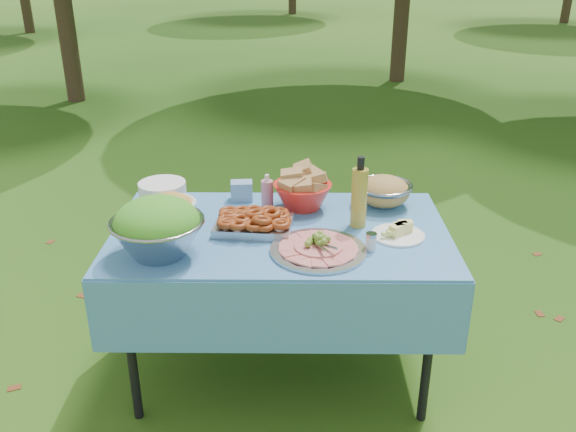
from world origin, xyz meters
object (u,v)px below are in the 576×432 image
at_px(bread_bowl, 303,189).
at_px(plate_stack, 163,192).
at_px(salad_bowl, 157,227).
at_px(picnic_table, 281,304).
at_px(oil_bottle, 359,192).
at_px(charcuterie_platter, 319,242).
at_px(pasta_bowl_steel, 384,191).

bearing_deg(bread_bowl, plate_stack, 174.98).
xyz_separation_m(salad_bowl, bread_bowl, (0.58, 0.48, -0.03)).
bearing_deg(salad_bowl, picnic_table, 26.16).
bearing_deg(salad_bowl, oil_bottle, 18.98).
height_order(picnic_table, plate_stack, plate_stack).
xyz_separation_m(charcuterie_platter, oil_bottle, (0.18, 0.25, 0.12)).
bearing_deg(charcuterie_platter, pasta_bowl_steel, 56.38).
distance_m(bread_bowl, oil_bottle, 0.32).
relative_size(picnic_table, salad_bowl, 3.96).
xyz_separation_m(salad_bowl, plate_stack, (-0.09, 0.54, -0.07)).
bearing_deg(plate_stack, salad_bowl, -80.31).
bearing_deg(pasta_bowl_steel, charcuterie_platter, -123.62).
distance_m(picnic_table, oil_bottle, 0.64).
height_order(picnic_table, bread_bowl, bread_bowl).
bearing_deg(bread_bowl, picnic_table, -111.80).
height_order(plate_stack, bread_bowl, bread_bowl).
bearing_deg(plate_stack, charcuterie_platter, -35.06).
bearing_deg(plate_stack, picnic_table, -28.26).
height_order(picnic_table, pasta_bowl_steel, pasta_bowl_steel).
bearing_deg(bread_bowl, charcuterie_platter, -82.61).
relative_size(picnic_table, charcuterie_platter, 3.71).
bearing_deg(pasta_bowl_steel, plate_stack, 178.92).
height_order(picnic_table, oil_bottle, oil_bottle).
bearing_deg(salad_bowl, bread_bowl, 39.91).
distance_m(pasta_bowl_steel, charcuterie_platter, 0.59).
relative_size(salad_bowl, charcuterie_platter, 0.94).
relative_size(plate_stack, charcuterie_platter, 0.57).
height_order(plate_stack, charcuterie_platter, plate_stack).
distance_m(bread_bowl, charcuterie_platter, 0.46).
bearing_deg(picnic_table, charcuterie_platter, -52.33).
height_order(bread_bowl, charcuterie_platter, bread_bowl).
distance_m(plate_stack, oil_bottle, 0.96).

